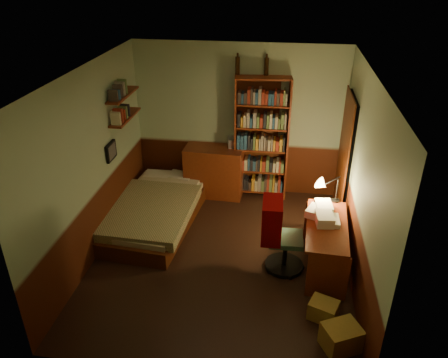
# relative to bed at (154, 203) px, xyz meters

# --- Properties ---
(floor) EXTENTS (3.50, 4.00, 0.02)m
(floor) POSITION_rel_bed_xyz_m (1.19, -0.75, -0.34)
(floor) COLOR black
(floor) RESTS_ON ground
(ceiling) EXTENTS (3.50, 4.00, 0.02)m
(ceiling) POSITION_rel_bed_xyz_m (1.19, -0.75, 2.28)
(ceiling) COLOR silver
(ceiling) RESTS_ON wall_back
(wall_back) EXTENTS (3.50, 0.02, 2.60)m
(wall_back) POSITION_rel_bed_xyz_m (1.19, 1.26, 0.97)
(wall_back) COLOR gray
(wall_back) RESTS_ON ground
(wall_left) EXTENTS (0.02, 4.00, 2.60)m
(wall_left) POSITION_rel_bed_xyz_m (-0.57, -0.75, 0.97)
(wall_left) COLOR gray
(wall_left) RESTS_ON ground
(wall_right) EXTENTS (0.02, 4.00, 2.60)m
(wall_right) POSITION_rel_bed_xyz_m (2.95, -0.75, 0.97)
(wall_right) COLOR gray
(wall_right) RESTS_ON ground
(wall_front) EXTENTS (3.50, 0.02, 2.60)m
(wall_front) POSITION_rel_bed_xyz_m (1.19, -2.76, 0.97)
(wall_front) COLOR gray
(wall_front) RESTS_ON ground
(doorway) EXTENTS (0.06, 0.90, 2.00)m
(doorway) POSITION_rel_bed_xyz_m (2.91, 0.55, 0.67)
(doorway) COLOR black
(doorway) RESTS_ON ground
(door_trim) EXTENTS (0.02, 0.98, 2.08)m
(door_trim) POSITION_rel_bed_xyz_m (2.88, 0.55, 0.67)
(door_trim) COLOR #421B09
(door_trim) RESTS_ON ground
(bed) EXTENTS (1.38, 2.31, 0.66)m
(bed) POSITION_rel_bed_xyz_m (0.00, 0.00, 0.00)
(bed) COLOR #5F6C3B
(bed) RESTS_ON ground
(dresser) EXTENTS (1.02, 0.54, 0.88)m
(dresser) POSITION_rel_bed_xyz_m (0.80, 1.02, 0.11)
(dresser) COLOR #632410
(dresser) RESTS_ON ground
(mini_stereo) EXTENTS (0.33, 0.28, 0.16)m
(mini_stereo) POSITION_rel_bed_xyz_m (1.17, 1.14, 0.63)
(mini_stereo) COLOR #B2B2B7
(mini_stereo) RESTS_ON dresser
(bookshelf) EXTENTS (0.93, 0.37, 2.10)m
(bookshelf) POSITION_rel_bed_xyz_m (1.59, 1.10, 0.72)
(bookshelf) COLOR #632410
(bookshelf) RESTS_ON ground
(bottle_left) EXTENTS (0.07, 0.07, 0.27)m
(bottle_left) POSITION_rel_bed_xyz_m (1.16, 1.21, 1.91)
(bottle_left) COLOR black
(bottle_left) RESTS_ON bookshelf
(bottle_right) EXTENTS (0.08, 0.08, 0.27)m
(bottle_right) POSITION_rel_bed_xyz_m (1.62, 1.21, 1.91)
(bottle_right) COLOR black
(bottle_right) RESTS_ON bookshelf
(desk) EXTENTS (0.60, 1.30, 0.68)m
(desk) POSITION_rel_bed_xyz_m (2.59, -0.79, 0.01)
(desk) COLOR #632410
(desk) RESTS_ON ground
(paper_stack) EXTENTS (0.29, 0.33, 0.11)m
(paper_stack) POSITION_rel_bed_xyz_m (2.44, -0.57, 0.41)
(paper_stack) COLOR silver
(paper_stack) RESTS_ON desk
(desk_lamp) EXTENTS (0.17, 0.17, 0.55)m
(desk_lamp) POSITION_rel_bed_xyz_m (2.74, -0.15, 0.63)
(desk_lamp) COLOR black
(desk_lamp) RESTS_ON desk
(office_chair) EXTENTS (0.54, 0.48, 1.07)m
(office_chair) POSITION_rel_bed_xyz_m (2.07, -0.88, 0.20)
(office_chair) COLOR #36634B
(office_chair) RESTS_ON ground
(red_jacket) EXTENTS (0.40, 0.53, 0.56)m
(red_jacket) POSITION_rel_bed_xyz_m (1.81, -0.94, 1.02)
(red_jacket) COLOR #890408
(red_jacket) RESTS_ON office_chair
(wall_shelf_lower) EXTENTS (0.20, 0.90, 0.03)m
(wall_shelf_lower) POSITION_rel_bed_xyz_m (-0.45, 0.35, 1.27)
(wall_shelf_lower) COLOR #632410
(wall_shelf_lower) RESTS_ON wall_left
(wall_shelf_upper) EXTENTS (0.20, 0.90, 0.03)m
(wall_shelf_upper) POSITION_rel_bed_xyz_m (-0.45, 0.35, 1.62)
(wall_shelf_upper) COLOR #632410
(wall_shelf_upper) RESTS_ON wall_left
(framed_picture) EXTENTS (0.04, 0.32, 0.26)m
(framed_picture) POSITION_rel_bed_xyz_m (-0.53, -0.15, 0.92)
(framed_picture) COLOR black
(framed_picture) RESTS_ON wall_left
(cardboard_box_a) EXTENTS (0.48, 0.45, 0.29)m
(cardboard_box_a) POSITION_rel_bed_xyz_m (2.71, -2.17, -0.18)
(cardboard_box_a) COLOR #A1863B
(cardboard_box_a) RESTS_ON ground
(cardboard_box_b) EXTENTS (0.39, 0.36, 0.22)m
(cardboard_box_b) POSITION_rel_bed_xyz_m (2.55, -1.74, -0.22)
(cardboard_box_b) COLOR #A1863B
(cardboard_box_b) RESTS_ON ground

